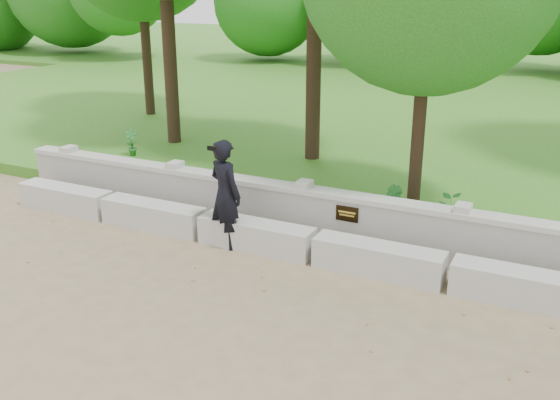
# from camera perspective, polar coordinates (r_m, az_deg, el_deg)

# --- Properties ---
(ground) EXTENTS (80.00, 80.00, 0.00)m
(ground) POSITION_cam_1_polar(r_m,az_deg,el_deg) (8.00, -2.40, -10.68)
(ground) COLOR #8F7C58
(ground) RESTS_ON ground
(lawn) EXTENTS (40.00, 22.00, 0.25)m
(lawn) POSITION_cam_1_polar(r_m,az_deg,el_deg) (20.70, 16.73, 7.69)
(lawn) COLOR #2C671A
(lawn) RESTS_ON ground
(concrete_bench) EXTENTS (11.90, 0.45, 0.45)m
(concrete_bench) POSITION_cam_1_polar(r_m,az_deg,el_deg) (9.43, 3.15, -4.31)
(concrete_bench) COLOR beige
(concrete_bench) RESTS_ON ground
(parapet_wall) EXTENTS (12.50, 0.35, 0.90)m
(parapet_wall) POSITION_cam_1_polar(r_m,az_deg,el_deg) (9.94, 4.78, -1.60)
(parapet_wall) COLOR #B5B2AB
(parapet_wall) RESTS_ON ground
(man_main) EXTENTS (0.75, 0.69, 1.75)m
(man_main) POSITION_cam_1_polar(r_m,az_deg,el_deg) (9.75, -5.02, 0.54)
(man_main) COLOR black
(man_main) RESTS_ON ground
(shrub_a) EXTENTS (0.39, 0.33, 0.62)m
(shrub_a) POSITION_cam_1_polar(r_m,az_deg,el_deg) (14.60, -13.42, 5.14)
(shrub_a) COLOR #256D28
(shrub_a) RESTS_ON lawn
(shrub_b) EXTENTS (0.43, 0.43, 0.61)m
(shrub_b) POSITION_cam_1_polar(r_m,az_deg,el_deg) (10.38, 10.29, -0.37)
(shrub_b) COLOR #256D28
(shrub_b) RESTS_ON lawn
(shrub_c) EXTENTS (0.60, 0.53, 0.61)m
(shrub_c) POSITION_cam_1_polar(r_m,az_deg,el_deg) (10.10, 15.66, -1.39)
(shrub_c) COLOR #256D28
(shrub_c) RESTS_ON lawn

